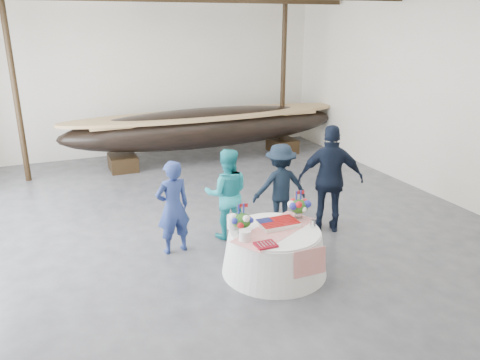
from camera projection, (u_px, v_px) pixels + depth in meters
name	position (u px, v px, depth m)	size (l,w,h in m)	color
floor	(225.00, 228.00, 8.92)	(10.00, 12.00, 0.01)	#3D3D42
wall_back	(150.00, 75.00, 13.44)	(10.00, 0.02, 4.50)	silver
wall_right	(442.00, 94.00, 10.00)	(0.02, 12.00, 4.50)	silver
pavilion_structure	(207.00, 5.00, 8.30)	(9.80, 11.76, 4.50)	black
longboat_display	(207.00, 127.00, 12.95)	(7.88, 1.58, 1.48)	black
banquet_table	(274.00, 251.00, 7.26)	(1.64, 1.64, 0.71)	white
tabletop_items	(269.00, 218.00, 7.22)	(1.59, 1.20, 0.40)	red
guest_woman_blue	(173.00, 207.00, 7.75)	(0.59, 0.39, 1.62)	navy
guest_woman_teal	(227.00, 194.00, 8.30)	(0.80, 0.63, 1.65)	teal
guest_man_left	(280.00, 186.00, 8.76)	(1.04, 0.60, 1.61)	black
guest_man_right	(331.00, 179.00, 8.51)	(1.18, 0.49, 2.01)	black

